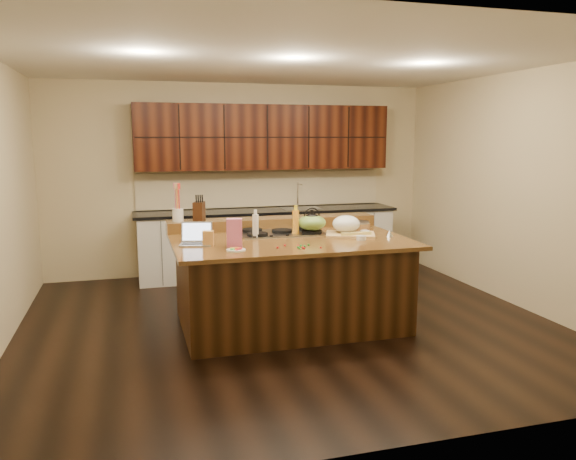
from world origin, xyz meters
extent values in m
cube|color=black|center=(0.00, 0.00, -0.01)|extent=(5.50, 5.00, 0.01)
cube|color=silver|center=(0.00, 0.00, 2.71)|extent=(5.50, 5.00, 0.01)
cube|color=#C6B48B|center=(0.00, 2.50, 1.35)|extent=(5.50, 0.01, 2.70)
cube|color=#C6B48B|center=(0.00, -2.50, 1.35)|extent=(5.50, 0.01, 2.70)
cube|color=#C6B48B|center=(2.75, 0.00, 1.35)|extent=(0.01, 5.00, 2.70)
cube|color=black|center=(0.00, 0.00, 0.44)|extent=(2.22, 1.42, 0.88)
cube|color=black|center=(0.00, 0.00, 0.90)|extent=(2.40, 1.60, 0.04)
cube|color=black|center=(0.00, 0.70, 0.98)|extent=(2.40, 0.30, 0.12)
cube|color=gray|center=(0.00, 0.30, 0.93)|extent=(0.92, 0.52, 0.02)
cylinder|color=black|center=(-0.30, 0.43, 0.95)|extent=(0.22, 0.22, 0.03)
cylinder|color=black|center=(0.30, 0.43, 0.95)|extent=(0.22, 0.22, 0.03)
cylinder|color=black|center=(-0.30, 0.17, 0.95)|extent=(0.22, 0.22, 0.03)
cylinder|color=black|center=(0.30, 0.17, 0.95)|extent=(0.22, 0.22, 0.03)
cylinder|color=black|center=(0.00, 0.30, 0.95)|extent=(0.22, 0.22, 0.03)
cube|color=silver|center=(0.30, 2.17, 0.45)|extent=(3.60, 0.62, 0.90)
cube|color=black|center=(0.30, 2.17, 0.92)|extent=(3.70, 0.66, 0.04)
cube|color=gray|center=(0.80, 2.17, 0.94)|extent=(0.55, 0.42, 0.01)
cylinder|color=gray|center=(0.80, 2.35, 1.12)|extent=(0.02, 0.02, 0.36)
cube|color=black|center=(0.30, 2.32, 1.95)|extent=(3.60, 0.34, 0.90)
cube|color=#C6B48B|center=(0.30, 2.48, 1.20)|extent=(3.60, 0.03, 0.50)
ellipsoid|color=black|center=(0.30, 0.17, 1.06)|extent=(0.25, 0.25, 0.18)
ellipsoid|color=olive|center=(0.30, 0.17, 1.05)|extent=(0.32, 0.32, 0.17)
cube|color=#B7B7BC|center=(-0.97, -0.10, 0.93)|extent=(0.34, 0.27, 0.01)
cube|color=black|center=(-0.97, -0.10, 0.94)|extent=(0.28, 0.18, 0.00)
cube|color=#B7B7BC|center=(-0.95, 0.01, 1.03)|extent=(0.31, 0.13, 0.20)
cube|color=silver|center=(-0.95, 0.00, 1.03)|extent=(0.28, 0.11, 0.17)
cylinder|color=orange|center=(0.12, 0.17, 1.06)|extent=(0.07, 0.07, 0.27)
cylinder|color=silver|center=(-0.34, 0.09, 1.04)|extent=(0.08, 0.08, 0.25)
cube|color=tan|center=(0.67, -0.01, 0.93)|extent=(0.61, 0.53, 0.02)
ellipsoid|color=white|center=(0.65, 0.07, 1.03)|extent=(0.30, 0.30, 0.18)
cube|color=#EDD872|center=(0.58, -0.13, 0.96)|extent=(0.11, 0.03, 0.03)
cube|color=#EDD872|center=(0.69, -0.13, 0.96)|extent=(0.11, 0.03, 0.03)
cube|color=#EDD872|center=(0.80, -0.13, 0.96)|extent=(0.11, 0.03, 0.03)
cylinder|color=gray|center=(0.78, -0.03, 0.95)|extent=(0.20, 0.08, 0.01)
cylinder|color=white|center=(0.68, -0.29, 0.94)|extent=(0.11, 0.11, 0.04)
cylinder|color=white|center=(0.85, 0.00, 0.94)|extent=(0.12, 0.12, 0.04)
cylinder|color=white|center=(0.86, 0.20, 0.94)|extent=(0.13, 0.13, 0.04)
cylinder|color=#996B3F|center=(0.88, 0.23, 0.97)|extent=(0.30, 0.30, 0.09)
cone|color=silver|center=(1.04, -0.18, 0.96)|extent=(0.10, 0.10, 0.07)
cube|color=#DB6792|center=(-0.63, -0.29, 1.06)|extent=(0.16, 0.11, 0.27)
cylinder|color=white|center=(-0.65, -0.47, 0.93)|extent=(0.19, 0.19, 0.01)
cube|color=#CE9448|center=(-0.86, -0.17, 0.99)|extent=(0.12, 0.10, 0.15)
cylinder|color=white|center=(-1.07, 0.70, 1.11)|extent=(0.15, 0.15, 0.14)
cube|color=black|center=(-0.84, 0.70, 1.14)|extent=(0.16, 0.20, 0.21)
ellipsoid|color=red|center=(-0.25, -0.48, 0.93)|extent=(0.02, 0.02, 0.02)
ellipsoid|color=#198C26|center=(0.01, -0.48, 0.93)|extent=(0.02, 0.02, 0.02)
ellipsoid|color=red|center=(-0.02, -0.54, 0.93)|extent=(0.02, 0.02, 0.02)
ellipsoid|color=#198C26|center=(-0.06, -0.51, 0.93)|extent=(0.02, 0.02, 0.02)
ellipsoid|color=red|center=(-0.02, -0.58, 0.93)|extent=(0.02, 0.02, 0.02)
ellipsoid|color=#198C26|center=(-0.02, -0.46, 0.93)|extent=(0.02, 0.02, 0.02)
ellipsoid|color=red|center=(0.14, -0.60, 0.93)|extent=(0.02, 0.02, 0.02)
ellipsoid|color=#198C26|center=(-0.06, -0.56, 0.93)|extent=(0.02, 0.02, 0.02)
ellipsoid|color=red|center=(-0.04, -0.45, 0.93)|extent=(0.02, 0.02, 0.02)
ellipsoid|color=#198C26|center=(0.07, -0.43, 0.93)|extent=(0.02, 0.02, 0.02)
ellipsoid|color=red|center=(-0.16, -0.39, 0.93)|extent=(0.02, 0.02, 0.02)
camera|label=1|loc=(-1.57, -5.48, 1.96)|focal=35.00mm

